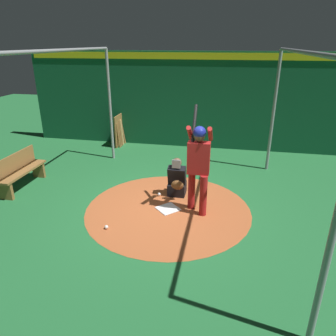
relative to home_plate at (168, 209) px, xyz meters
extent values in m
plane|color=#216633|center=(0.00, 0.00, -0.01)|extent=(27.24, 27.24, 0.00)
cylinder|color=#AD562D|center=(0.00, 0.00, -0.01)|extent=(3.50, 3.50, 0.01)
cube|color=white|center=(0.00, 0.00, 0.00)|extent=(0.59, 0.59, 0.01)
cylinder|color=maroon|center=(0.08, 0.74, 0.42)|extent=(0.15, 0.15, 0.87)
cylinder|color=maroon|center=(-0.16, 0.47, 0.42)|extent=(0.15, 0.15, 0.87)
cube|color=#B21E1E|center=(-0.04, 0.61, 1.18)|extent=(0.22, 0.44, 0.65)
cylinder|color=#B21E1E|center=(-0.14, 0.81, 1.66)|extent=(0.53, 0.09, 0.41)
cylinder|color=#B21E1E|center=(-0.14, 0.41, 1.66)|extent=(0.53, 0.09, 0.41)
sphere|color=brown|center=(-0.04, 0.61, 1.64)|extent=(0.22, 0.22, 0.22)
sphere|color=navy|center=(-0.04, 0.61, 1.70)|extent=(0.25, 0.25, 0.25)
cylinder|color=black|center=(-0.26, 0.48, 1.79)|extent=(0.54, 0.06, 0.73)
cube|color=black|center=(-0.75, 0.07, 0.13)|extent=(0.40, 0.40, 0.28)
cube|color=black|center=(-0.71, 0.07, 0.48)|extent=(0.30, 0.40, 0.46)
sphere|color=brown|center=(-0.69, 0.07, 0.80)|extent=(0.21, 0.21, 0.21)
cube|color=gray|center=(-0.59, 0.07, 0.80)|extent=(0.03, 0.19, 0.19)
ellipsoid|color=brown|center=(-0.43, 0.13, 0.37)|extent=(0.12, 0.28, 0.22)
cube|color=#145133|center=(-4.48, 0.00, 1.52)|extent=(0.20, 11.24, 3.07)
cube|color=yellow|center=(-4.37, 0.00, 2.91)|extent=(0.03, 11.01, 0.20)
cylinder|color=gray|center=(-2.79, -2.27, 1.57)|extent=(0.08, 0.08, 3.17)
cylinder|color=gray|center=(-2.79, 2.27, 1.57)|extent=(0.08, 0.08, 3.17)
cylinder|color=gray|center=(2.79, 2.27, 1.57)|extent=(0.08, 0.08, 3.17)
cylinder|color=gray|center=(0.00, -2.27, 3.15)|extent=(5.58, 0.07, 0.07)
cylinder|color=gray|center=(0.00, 2.27, 3.15)|extent=(5.58, 0.07, 0.07)
cube|color=olive|center=(-4.23, -2.52, 0.51)|extent=(1.06, 0.04, 1.05)
cylinder|color=black|center=(-4.66, -2.46, 0.43)|extent=(0.06, 0.13, 0.88)
cylinder|color=tan|center=(-4.54, -2.46, 0.42)|extent=(0.06, 0.16, 0.86)
cylinder|color=olive|center=(-4.42, -2.46, 0.39)|extent=(0.06, 0.14, 0.80)
cylinder|color=olive|center=(-4.30, -2.46, 0.39)|extent=(0.06, 0.18, 0.81)
cylinder|color=tan|center=(-4.18, -2.46, 0.43)|extent=(0.06, 0.13, 0.88)
cylinder|color=olive|center=(-4.06, -2.46, 0.42)|extent=(0.06, 0.14, 0.86)
cylinder|color=olive|center=(-3.94, -2.46, 0.40)|extent=(0.06, 0.14, 0.82)
cylinder|color=olive|center=(-3.82, -2.46, 0.40)|extent=(0.06, 0.13, 0.83)
cube|color=olive|center=(-0.38, -3.67, 0.41)|extent=(1.53, 0.36, 0.05)
cube|color=olive|center=(-0.38, -3.83, 0.64)|extent=(1.53, 0.04, 0.40)
cube|color=olive|center=(-1.02, -3.67, 0.19)|extent=(0.08, 0.32, 0.40)
cube|color=olive|center=(0.27, -3.67, 0.19)|extent=(0.08, 0.32, 0.40)
sphere|color=white|center=(0.98, -1.00, 0.03)|extent=(0.07, 0.07, 0.07)
sphere|color=white|center=(-0.57, -0.32, 0.03)|extent=(0.07, 0.07, 0.07)
camera|label=1|loc=(5.76, 1.15, 3.31)|focal=33.45mm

